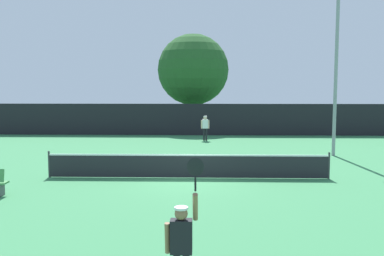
{
  "coord_description": "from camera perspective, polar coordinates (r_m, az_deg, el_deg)",
  "views": [
    {
      "loc": [
        0.63,
        -16.72,
        3.67
      ],
      "look_at": [
        0.08,
        3.4,
        1.69
      ],
      "focal_mm": 39.68,
      "sensor_mm": 36.0,
      "label": 1
    }
  ],
  "objects": [
    {
      "name": "ground_plane",
      "position": [
        17.13,
        -0.57,
        -6.75
      ],
      "size": [
        120.0,
        120.0,
        0.0
      ],
      "primitive_type": "plane",
      "color": "#387F4C"
    },
    {
      "name": "perimeter_fence",
      "position": [
        31.85,
        0.44,
        1.15
      ],
      "size": [
        34.95,
        0.12,
        2.37
      ],
      "primitive_type": "cube",
      "color": "black",
      "rests_on": "ground"
    },
    {
      "name": "tennis_net",
      "position": [
        17.02,
        -0.57,
        -5.06
      ],
      "size": [
        11.29,
        0.08,
        1.07
      ],
      "color": "#232328",
      "rests_on": "ground"
    },
    {
      "name": "parked_car_near",
      "position": [
        39.24,
        -10.39,
        1.31
      ],
      "size": [
        2.13,
        4.3,
        1.69
      ],
      "rotation": [
        0.0,
        0.0,
        -0.06
      ],
      "color": "navy",
      "rests_on": "ground"
    },
    {
      "name": "player_receiving",
      "position": [
        28.7,
        1.78,
        0.34
      ],
      "size": [
        0.57,
        0.25,
        1.67
      ],
      "rotation": [
        0.0,
        0.0,
        3.14
      ],
      "color": "white",
      "rests_on": "ground"
    },
    {
      "name": "large_tree",
      "position": [
        36.21,
        0.15,
        7.83
      ],
      "size": [
        6.01,
        6.01,
        8.08
      ],
      "color": "brown",
      "rests_on": "ground"
    },
    {
      "name": "parked_car_far",
      "position": [
        41.22,
        13.91,
        1.44
      ],
      "size": [
        1.93,
        4.22,
        1.69
      ],
      "rotation": [
        0.0,
        0.0,
        0.01
      ],
      "color": "navy",
      "rests_on": "ground"
    },
    {
      "name": "light_pole",
      "position": [
        23.59,
        18.84,
        9.15
      ],
      "size": [
        1.18,
        0.28,
        9.33
      ],
      "color": "gray",
      "rests_on": "ground"
    },
    {
      "name": "player_serving",
      "position": [
        7.55,
        -1.36,
        -14.52
      ],
      "size": [
        0.68,
        0.39,
        2.46
      ],
      "color": "black",
      "rests_on": "ground"
    },
    {
      "name": "tennis_ball",
      "position": [
        19.04,
        -2.28,
        -5.39
      ],
      "size": [
        0.07,
        0.07,
        0.07
      ],
      "primitive_type": "sphere",
      "color": "#CCE033",
      "rests_on": "ground"
    },
    {
      "name": "parked_car_mid",
      "position": [
        40.79,
        -3.65,
        1.55
      ],
      "size": [
        2.48,
        4.43,
        1.69
      ],
      "rotation": [
        0.0,
        0.0,
        -0.14
      ],
      "color": "red",
      "rests_on": "ground"
    }
  ]
}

